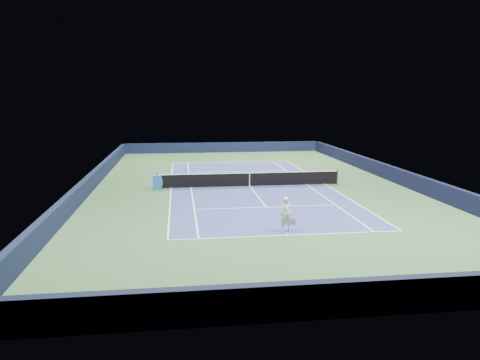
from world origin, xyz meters
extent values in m
plane|color=#2D502B|center=(0.00, 0.00, 0.00)|extent=(40.00, 40.00, 0.00)
cube|color=#111733|center=(0.00, 19.82, 0.55)|extent=(22.00, 0.35, 1.10)
cube|color=black|center=(0.00, -19.82, 0.55)|extent=(22.00, 0.35, 1.10)
cube|color=black|center=(10.82, 0.00, 0.55)|extent=(0.35, 40.00, 1.10)
cube|color=#111833|center=(-10.82, 0.00, 0.55)|extent=(0.35, 40.00, 1.10)
cube|color=navy|center=(0.00, 0.00, 0.00)|extent=(10.97, 23.77, 0.01)
cube|color=white|center=(0.00, 11.88, 0.01)|extent=(10.97, 0.08, 0.00)
cube|color=white|center=(0.00, -11.88, 0.01)|extent=(10.97, 0.08, 0.00)
cube|color=white|center=(5.49, 0.00, 0.01)|extent=(0.08, 23.77, 0.00)
cube|color=white|center=(-5.49, 0.00, 0.01)|extent=(0.08, 23.77, 0.00)
cube|color=white|center=(4.12, 0.00, 0.01)|extent=(0.08, 23.77, 0.00)
cube|color=white|center=(-4.12, 0.00, 0.01)|extent=(0.08, 23.77, 0.00)
cube|color=white|center=(0.00, 6.40, 0.01)|extent=(8.23, 0.08, 0.00)
cube|color=white|center=(0.00, -6.40, 0.01)|extent=(8.23, 0.08, 0.00)
cube|color=white|center=(0.00, 0.00, 0.01)|extent=(0.08, 12.80, 0.00)
cube|color=white|center=(0.00, 11.73, 0.01)|extent=(0.08, 0.30, 0.00)
cube|color=white|center=(0.00, -11.73, 0.01)|extent=(0.08, 0.30, 0.00)
cylinder|color=black|center=(-6.40, 0.00, 0.54)|extent=(0.10, 0.10, 1.07)
cylinder|color=black|center=(6.40, 0.00, 0.54)|extent=(0.10, 0.10, 1.07)
cube|color=black|center=(0.00, 0.00, 0.46)|extent=(12.80, 0.03, 0.91)
cube|color=white|center=(0.00, 0.00, 0.94)|extent=(12.80, 0.04, 0.06)
cube|color=white|center=(0.00, 0.00, 0.46)|extent=(0.05, 0.04, 0.91)
cube|color=blue|center=(-6.40, -0.20, 0.48)|extent=(0.61, 0.56, 0.96)
cube|color=white|center=(-6.11, -0.20, 0.45)|extent=(0.07, 0.43, 0.43)
imported|color=silver|center=(0.02, -11.30, 0.84)|extent=(0.64, 0.45, 1.66)
cylinder|color=pink|center=(0.34, -11.35, 0.70)|extent=(0.03, 0.03, 0.27)
cylinder|color=black|center=(0.34, -11.35, 0.46)|extent=(0.27, 0.02, 0.27)
cylinder|color=#C47E9B|center=(0.34, -11.35, 0.46)|extent=(0.29, 0.03, 0.29)
sphere|color=#A7C429|center=(0.12, -10.30, 1.64)|extent=(0.07, 0.07, 0.07)
camera|label=1|loc=(-4.91, -32.02, 6.35)|focal=35.00mm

